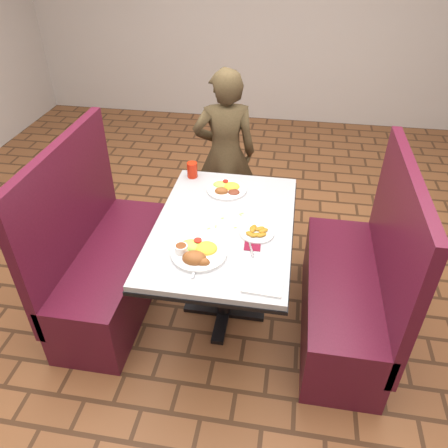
{
  "coord_description": "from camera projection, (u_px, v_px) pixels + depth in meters",
  "views": [
    {
      "loc": [
        0.34,
        -2.05,
        2.24
      ],
      "look_at": [
        0.0,
        0.0,
        0.75
      ],
      "focal_mm": 35.0,
      "sensor_mm": 36.0,
      "label": 1
    }
  ],
  "objects": [
    {
      "name": "maroon_napkin",
      "position": [
        252.0,
        246.0,
        2.39
      ],
      "size": [
        0.09,
        0.09,
        0.0
      ],
      "primitive_type": "cube",
      "rotation": [
        0.0,
        0.0,
        0.05
      ],
      "color": "maroon",
      "rests_on": "dining_table"
    },
    {
      "name": "room",
      "position": [
        224.0,
        5.0,
        1.88
      ],
      "size": [
        7.0,
        7.04,
        2.82
      ],
      "color": "brown",
      "rests_on": "ground"
    },
    {
      "name": "lettuce_shreds",
      "position": [
        232.0,
        219.0,
        2.6
      ],
      "size": [
        0.28,
        0.32,
        0.0
      ],
      "primitive_type": null,
      "color": "#8BB94A",
      "rests_on": "dining_table"
    },
    {
      "name": "dining_table",
      "position": [
        224.0,
        237.0,
        2.61
      ],
      "size": [
        0.81,
        1.21,
        0.75
      ],
      "color": "#A5A7AA",
      "rests_on": "ground"
    },
    {
      "name": "booth_bench_right",
      "position": [
        351.0,
        292.0,
        2.7
      ],
      "size": [
        0.47,
        1.2,
        1.17
      ],
      "color": "#541326",
      "rests_on": "ground"
    },
    {
      "name": "paper_napkin",
      "position": [
        263.0,
        285.0,
        2.13
      ],
      "size": [
        0.2,
        0.16,
        0.01
      ],
      "primitive_type": "cube",
      "rotation": [
        0.0,
        0.0,
        -0.06
      ],
      "color": "white",
      "rests_on": "dining_table"
    },
    {
      "name": "fork_utensil",
      "position": [
        198.0,
        260.0,
        2.28
      ],
      "size": [
        0.03,
        0.14,
        0.0
      ],
      "primitive_type": "cube",
      "rotation": [
        0.0,
        0.0,
        0.19
      ],
      "color": "silver",
      "rests_on": "dining_table"
    },
    {
      "name": "far_dinner_plate",
      "position": [
        227.0,
        187.0,
        2.85
      ],
      "size": [
        0.26,
        0.26,
        0.07
      ],
      "rotation": [
        0.0,
        0.0,
        0.4
      ],
      "color": "white",
      "rests_on": "dining_table"
    },
    {
      "name": "knife_utensil",
      "position": [
        196.0,
        267.0,
        2.24
      ],
      "size": [
        0.01,
        0.17,
        0.0
      ],
      "primitive_type": "cube",
      "rotation": [
        0.0,
        0.0,
        -0.01
      ],
      "color": "silver",
      "rests_on": "dining_table"
    },
    {
      "name": "near_dinner_plate",
      "position": [
        198.0,
        251.0,
        2.3
      ],
      "size": [
        0.3,
        0.3,
        0.09
      ],
      "rotation": [
        0.0,
        0.0,
        -0.05
      ],
      "color": "white",
      "rests_on": "dining_table"
    },
    {
      "name": "red_tumbler",
      "position": [
        192.0,
        170.0,
        2.98
      ],
      "size": [
        0.07,
        0.07,
        0.11
      ],
      "primitive_type": "cylinder",
      "color": "red",
      "rests_on": "dining_table"
    },
    {
      "name": "booth_bench_left",
      "position": [
        106.0,
        264.0,
        2.91
      ],
      "size": [
        0.47,
        1.2,
        1.17
      ],
      "color": "#541326",
      "rests_on": "ground"
    },
    {
      "name": "spoon_utensil",
      "position": [
        251.0,
        249.0,
        2.36
      ],
      "size": [
        0.05,
        0.14,
        0.0
      ],
      "primitive_type": "cube",
      "rotation": [
        0.0,
        0.0,
        0.28
      ],
      "color": "silver",
      "rests_on": "dining_table"
    },
    {
      "name": "plantain_plate",
      "position": [
        257.0,
        232.0,
        2.47
      ],
      "size": [
        0.19,
        0.19,
        0.03
      ],
      "rotation": [
        0.0,
        0.0,
        0.27
      ],
      "color": "white",
      "rests_on": "dining_table"
    },
    {
      "name": "diner_person",
      "position": [
        225.0,
        155.0,
        3.44
      ],
      "size": [
        0.56,
        0.43,
        1.36
      ],
      "primitive_type": "imported",
      "rotation": [
        0.0,
        0.0,
        3.38
      ],
      "color": "brown",
      "rests_on": "ground"
    }
  ]
}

